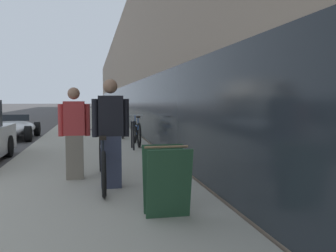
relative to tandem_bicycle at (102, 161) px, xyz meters
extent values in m
cube|color=#A39E8E|center=(-0.22, 18.74, -0.45)|extent=(3.78, 70.00, 0.13)
cube|color=gray|center=(6.72, 26.74, 2.92)|extent=(10.00, 70.00, 6.85)
cube|color=#1E2328|center=(1.76, 26.74, 0.74)|extent=(0.10, 63.00, 2.20)
torus|color=black|center=(0.00, 1.02, -0.03)|extent=(0.06, 0.72, 0.72)
torus|color=black|center=(0.00, -0.99, -0.03)|extent=(0.06, 0.72, 0.72)
cylinder|color=black|center=(0.00, 0.01, 0.19)|extent=(0.04, 1.71, 0.04)
cylinder|color=black|center=(0.00, -0.39, 0.09)|extent=(0.04, 1.01, 0.33)
cylinder|color=black|center=(0.00, -0.63, 0.34)|extent=(0.03, 0.03, 0.30)
cube|color=black|center=(0.00, -0.63, 0.49)|extent=(0.11, 0.22, 0.05)
cylinder|color=black|center=(0.00, 0.86, 0.35)|extent=(0.03, 0.03, 0.31)
cylinder|color=silver|center=(0.00, 0.86, 0.50)|extent=(0.52, 0.03, 0.03)
cube|color=#33384C|center=(0.14, -0.35, 0.05)|extent=(0.33, 0.24, 0.87)
cube|color=black|center=(0.14, -0.35, 0.82)|extent=(0.41, 0.24, 0.67)
cylinder|color=black|center=(-0.12, -0.35, 0.79)|extent=(0.10, 0.10, 0.63)
cylinder|color=black|center=(0.40, -0.35, 0.79)|extent=(0.10, 0.10, 0.63)
sphere|color=#936B51|center=(0.14, -0.35, 1.31)|extent=(0.24, 0.24, 0.24)
cube|color=#756B5B|center=(-0.49, 0.46, 0.02)|extent=(0.31, 0.23, 0.82)
cube|color=#B23333|center=(-0.49, 0.46, 0.74)|extent=(0.38, 0.23, 0.62)
cylinder|color=#B23333|center=(-0.73, 0.46, 0.71)|extent=(0.10, 0.10, 0.59)
cylinder|color=#B23333|center=(-0.25, 0.46, 0.71)|extent=(0.10, 0.10, 0.59)
sphere|color=#936B51|center=(-0.49, 0.46, 1.20)|extent=(0.22, 0.22, 0.22)
cylinder|color=black|center=(1.00, 4.04, 0.03)|extent=(0.05, 0.05, 0.82)
cylinder|color=black|center=(1.00, 4.59, 0.03)|extent=(0.05, 0.05, 0.82)
cylinder|color=black|center=(1.00, 4.31, 0.44)|extent=(0.05, 0.55, 0.05)
torus|color=black|center=(1.23, 5.81, -0.01)|extent=(0.06, 0.75, 0.75)
torus|color=black|center=(1.23, 4.69, -0.01)|extent=(0.06, 0.75, 0.75)
cylinder|color=#2D56A8|center=(1.23, 5.25, 0.22)|extent=(0.04, 0.95, 0.04)
cylinder|color=#2D56A8|center=(1.23, 5.02, 0.11)|extent=(0.04, 0.58, 0.34)
cylinder|color=#2D56A8|center=(1.23, 4.89, 0.38)|extent=(0.03, 0.03, 0.31)
cube|color=black|center=(1.23, 4.89, 0.53)|extent=(0.11, 0.22, 0.05)
cylinder|color=#2D56A8|center=(1.23, 5.72, 0.39)|extent=(0.03, 0.03, 0.33)
cylinder|color=silver|center=(1.23, 5.72, 0.55)|extent=(0.52, 0.03, 0.03)
torus|color=black|center=(0.92, 8.30, -0.03)|extent=(0.06, 0.70, 0.70)
torus|color=black|center=(0.92, 7.18, -0.03)|extent=(0.06, 0.70, 0.70)
cylinder|color=#B7BCC1|center=(0.92, 7.74, 0.18)|extent=(0.04, 0.95, 0.04)
cylinder|color=#B7BCC1|center=(0.92, 7.52, 0.08)|extent=(0.04, 0.58, 0.32)
cylinder|color=#B7BCC1|center=(0.92, 7.38, 0.33)|extent=(0.03, 0.03, 0.29)
cube|color=black|center=(0.92, 7.38, 0.47)|extent=(0.11, 0.22, 0.05)
cylinder|color=#B7BCC1|center=(0.92, 8.21, 0.33)|extent=(0.03, 0.03, 0.31)
cylinder|color=silver|center=(0.92, 8.21, 0.49)|extent=(0.52, 0.03, 0.03)
cube|color=#23472D|center=(0.76, -2.19, 0.06)|extent=(0.56, 0.20, 0.89)
cube|color=#23472D|center=(0.76, -1.83, 0.06)|extent=(0.56, 0.20, 0.89)
cylinder|color=#93704C|center=(0.76, -2.01, 0.50)|extent=(0.56, 0.03, 0.03)
cylinder|color=black|center=(-2.47, 4.29, -0.21)|extent=(0.22, 0.60, 0.60)
ellipsoid|color=white|center=(-3.33, 9.10, -0.09)|extent=(1.73, 4.00, 0.57)
cube|color=#1E2328|center=(-3.33, 9.60, 0.31)|extent=(1.21, 0.04, 0.26)
cylinder|color=black|center=(-2.52, 10.26, -0.21)|extent=(0.22, 0.60, 0.60)
cylinder|color=black|center=(-2.52, 7.94, -0.21)|extent=(0.22, 0.60, 0.60)
camera|label=1|loc=(-0.15, -6.63, 1.12)|focal=40.00mm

